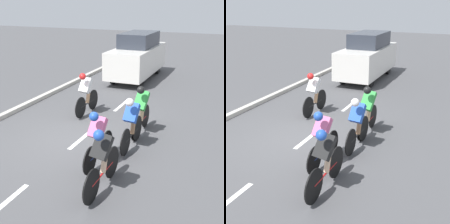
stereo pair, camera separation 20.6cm
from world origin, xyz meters
TOP-DOWN VIEW (x-y plane):
  - ground_plane at (0.00, 0.00)m, footprint 60.00×60.00m
  - lane_stripe_near at (0.00, 3.21)m, footprint 0.12×1.40m
  - lane_stripe_mid at (0.00, 0.01)m, footprint 0.12×1.40m
  - lane_stripe_far at (0.00, -3.19)m, footprint 0.12×1.40m
  - cyclist_white at (0.78, -1.86)m, footprint 0.35×1.67m
  - cyclist_pink at (-1.07, 1.17)m, footprint 0.37×1.63m
  - cyclist_black at (-1.58, 2.08)m, footprint 0.40×1.75m
  - cyclist_blue at (-1.49, -0.00)m, footprint 0.35×1.68m
  - cyclist_green at (-1.44, -0.98)m, footprint 0.39×1.73m
  - support_car at (0.77, -7.40)m, footprint 1.70×4.58m

SIDE VIEW (x-z plane):
  - ground_plane at x=0.00m, z-range 0.00..0.00m
  - lane_stripe_near at x=0.00m, z-range 0.00..0.01m
  - lane_stripe_mid at x=0.00m, z-range 0.00..0.01m
  - lane_stripe_far at x=0.00m, z-range 0.00..0.01m
  - cyclist_pink at x=-1.07m, z-range 0.03..1.48m
  - cyclist_blue at x=-1.49m, z-range 0.02..1.49m
  - cyclist_black at x=-1.58m, z-range 0.02..1.50m
  - cyclist_white at x=0.78m, z-range 0.03..1.52m
  - cyclist_green at x=-1.44m, z-range 0.02..1.54m
  - support_car at x=0.77m, z-range 0.00..2.21m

